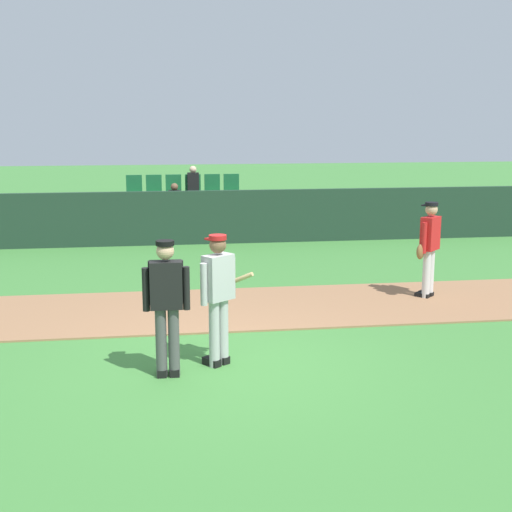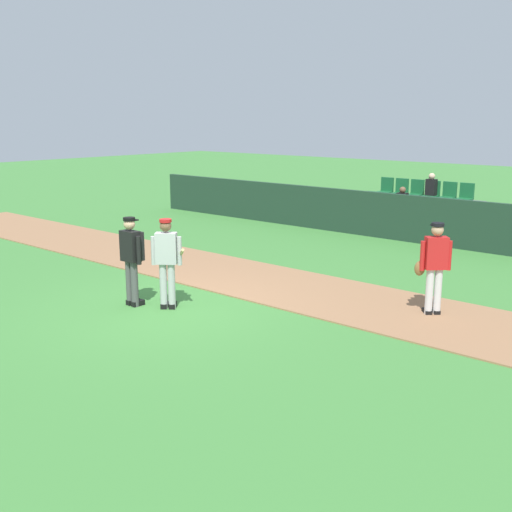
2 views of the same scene
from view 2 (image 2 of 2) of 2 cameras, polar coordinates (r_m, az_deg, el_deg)
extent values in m
plane|color=#42843A|center=(12.14, -8.16, -4.80)|extent=(80.00, 80.00, 0.00)
cube|color=#9E704C|center=(13.97, 0.16, -2.24)|extent=(28.00, 2.70, 0.03)
cube|color=#1E3828|center=(19.01, 12.71, 3.56)|extent=(20.00, 0.16, 1.39)
cube|color=slate|center=(20.38, 14.56, 2.52)|extent=(3.90, 2.10, 0.30)
cube|color=slate|center=(19.94, 14.07, 3.35)|extent=(3.80, 0.85, 0.40)
cube|color=#196033|center=(20.46, 10.54, 4.46)|extent=(0.44, 0.40, 0.08)
cube|color=#196033|center=(20.62, 10.88, 5.21)|extent=(0.44, 0.08, 0.50)
cube|color=#196033|center=(20.19, 11.89, 4.29)|extent=(0.44, 0.40, 0.08)
cube|color=#196033|center=(20.35, 12.22, 5.05)|extent=(0.44, 0.08, 0.50)
cube|color=#196033|center=(19.94, 13.28, 4.12)|extent=(0.44, 0.40, 0.08)
cube|color=#196033|center=(20.10, 13.60, 4.89)|extent=(0.44, 0.08, 0.50)
cube|color=black|center=(19.94, 13.39, 4.98)|extent=(0.32, 0.22, 0.52)
sphere|color=brown|center=(19.90, 13.44, 5.98)|extent=(0.20, 0.20, 0.20)
cube|color=#196033|center=(19.70, 14.69, 3.94)|extent=(0.44, 0.40, 0.08)
cube|color=#196033|center=(19.86, 15.02, 4.72)|extent=(0.44, 0.08, 0.50)
cube|color=#196033|center=(19.47, 16.15, 3.75)|extent=(0.44, 0.40, 0.08)
cube|color=#196033|center=(19.63, 16.46, 4.54)|extent=(0.44, 0.08, 0.50)
cube|color=#196033|center=(19.25, 17.63, 3.55)|extent=(0.44, 0.40, 0.08)
cube|color=#196033|center=(19.41, 17.94, 4.35)|extent=(0.44, 0.08, 0.50)
cube|color=slate|center=(20.64, 15.20, 4.72)|extent=(3.80, 0.85, 0.40)
cube|color=#196033|center=(21.14, 11.75, 5.76)|extent=(0.44, 0.40, 0.08)
cube|color=#196033|center=(21.31, 12.08, 6.48)|extent=(0.44, 0.08, 0.50)
cube|color=#196033|center=(20.88, 13.08, 5.61)|extent=(0.44, 0.40, 0.08)
cube|color=#196033|center=(21.05, 13.39, 6.34)|extent=(0.44, 0.08, 0.50)
cube|color=#196033|center=(20.64, 14.43, 5.46)|extent=(0.44, 0.40, 0.08)
cube|color=#196033|center=(20.81, 14.74, 6.19)|extent=(0.44, 0.08, 0.50)
cube|color=#196033|center=(20.40, 15.82, 5.30)|extent=(0.44, 0.40, 0.08)
cube|color=#196033|center=(20.57, 16.12, 6.04)|extent=(0.44, 0.08, 0.50)
cube|color=black|center=(20.41, 15.93, 6.15)|extent=(0.32, 0.22, 0.52)
sphere|color=beige|center=(20.38, 15.99, 7.12)|extent=(0.20, 0.20, 0.20)
cube|color=#196033|center=(20.18, 17.23, 5.13)|extent=(0.44, 0.40, 0.08)
cube|color=#196033|center=(20.35, 17.53, 5.88)|extent=(0.44, 0.08, 0.50)
cube|color=#196033|center=(19.97, 18.68, 4.96)|extent=(0.44, 0.40, 0.08)
cube|color=#196033|center=(20.14, 18.97, 5.72)|extent=(0.44, 0.08, 0.50)
cylinder|color=#B2B2B2|center=(11.99, -8.57, -2.78)|extent=(0.14, 0.14, 0.90)
cylinder|color=#B2B2B2|center=(11.96, -7.82, -2.80)|extent=(0.14, 0.14, 0.90)
cube|color=black|center=(12.16, -8.46, -4.52)|extent=(0.25, 0.28, 0.10)
cube|color=black|center=(12.13, -7.71, -4.54)|extent=(0.25, 0.28, 0.10)
cube|color=#B2B2B2|center=(11.80, -8.31, 0.72)|extent=(0.45, 0.42, 0.60)
cylinder|color=#B2B2B2|center=(11.86, -9.49, 0.50)|extent=(0.09, 0.09, 0.55)
cylinder|color=#B2B2B2|center=(11.76, -7.11, 0.47)|extent=(0.09, 0.09, 0.55)
sphere|color=brown|center=(11.72, -8.38, 2.78)|extent=(0.22, 0.22, 0.22)
cylinder|color=#B21919|center=(11.70, -8.40, 3.26)|extent=(0.23, 0.23, 0.06)
cube|color=#B21919|center=(11.80, -8.30, 3.20)|extent=(0.22, 0.20, 0.02)
cylinder|color=tan|center=(11.88, -7.01, 0.10)|extent=(0.68, 0.51, 0.41)
cylinder|color=#4C4C4C|center=(12.35, -11.64, -2.45)|extent=(0.14, 0.14, 0.90)
cylinder|color=#4C4C4C|center=(12.22, -11.19, -2.58)|extent=(0.14, 0.14, 0.90)
cube|color=black|center=(12.49, -11.34, -4.17)|extent=(0.12, 0.26, 0.10)
cube|color=black|center=(12.37, -10.89, -4.32)|extent=(0.12, 0.26, 0.10)
cube|color=black|center=(12.11, -11.57, 0.91)|extent=(0.40, 0.22, 0.60)
cylinder|color=black|center=(12.32, -12.27, 0.84)|extent=(0.09, 0.09, 0.55)
cylinder|color=black|center=(11.93, -10.83, 0.51)|extent=(0.09, 0.09, 0.55)
sphere|color=tan|center=(12.03, -11.66, 2.91)|extent=(0.22, 0.22, 0.22)
cylinder|color=black|center=(12.02, -11.68, 3.38)|extent=(0.23, 0.23, 0.06)
cube|color=black|center=(12.08, -11.30, 3.31)|extent=(0.18, 0.12, 0.02)
cube|color=black|center=(12.19, -11.09, 1.01)|extent=(0.44, 0.08, 0.56)
cylinder|color=silver|center=(11.89, 15.76, -3.26)|extent=(0.14, 0.14, 0.90)
cylinder|color=silver|center=(11.95, 16.49, -3.24)|extent=(0.14, 0.14, 0.90)
cube|color=black|center=(12.06, 15.55, -5.01)|extent=(0.27, 0.27, 0.10)
cube|color=black|center=(12.11, 16.27, -4.98)|extent=(0.27, 0.27, 0.10)
cube|color=red|center=(11.74, 16.35, 0.27)|extent=(0.44, 0.44, 0.60)
cylinder|color=red|center=(11.67, 15.17, 0.02)|extent=(0.09, 0.09, 0.55)
cylinder|color=red|center=(11.84, 17.47, 0.05)|extent=(0.09, 0.09, 0.55)
sphere|color=tan|center=(11.66, 16.48, 2.34)|extent=(0.22, 0.22, 0.22)
cylinder|color=black|center=(11.64, 16.51, 2.82)|extent=(0.23, 0.23, 0.06)
cube|color=black|center=(11.74, 16.34, 2.76)|extent=(0.21, 0.21, 0.02)
ellipsoid|color=brown|center=(11.77, 14.94, -1.11)|extent=(0.23, 0.23, 0.28)
camera|label=1|loc=(9.56, -57.00, 4.67)|focal=48.78mm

